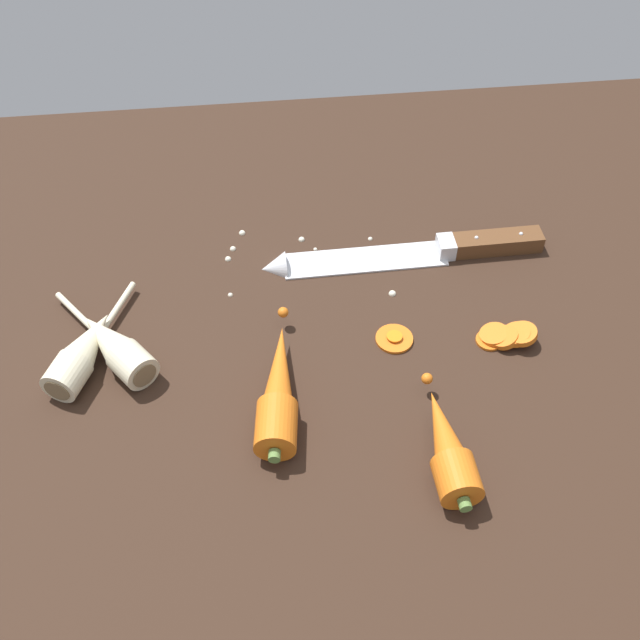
# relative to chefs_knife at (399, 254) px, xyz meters

# --- Properties ---
(ground_plane) EXTENTS (1.20, 0.90, 0.04)m
(ground_plane) POSITION_rel_chefs_knife_xyz_m (-0.11, -0.09, -0.03)
(ground_plane) COLOR #332116
(chefs_knife) EXTENTS (0.35, 0.05, 0.04)m
(chefs_knife) POSITION_rel_chefs_knife_xyz_m (0.00, 0.00, 0.00)
(chefs_knife) COLOR silver
(chefs_knife) RESTS_ON ground_plane
(whole_carrot) EXTENTS (0.06, 0.20, 0.04)m
(whole_carrot) POSITION_rel_chefs_knife_xyz_m (-0.16, -0.20, 0.01)
(whole_carrot) COLOR orange
(whole_carrot) RESTS_ON ground_plane
(whole_carrot_second) EXTENTS (0.05, 0.16, 0.04)m
(whole_carrot_second) POSITION_rel_chefs_knife_xyz_m (-0.01, -0.29, 0.01)
(whole_carrot_second) COLOR orange
(whole_carrot_second) RESTS_ON ground_plane
(parsnip_front) EXTENTS (0.12, 0.15, 0.04)m
(parsnip_front) POSITION_rel_chefs_knife_xyz_m (-0.33, -0.12, 0.01)
(parsnip_front) COLOR beige
(parsnip_front) RESTS_ON ground_plane
(parsnip_mid_left) EXTENTS (0.09, 0.17, 0.04)m
(parsnip_mid_left) POSITION_rel_chefs_knife_xyz_m (-0.37, -0.13, 0.01)
(parsnip_mid_left) COLOR beige
(parsnip_mid_left) RESTS_ON ground_plane
(carrot_slice_stack) EXTENTS (0.07, 0.04, 0.02)m
(carrot_slice_stack) POSITION_rel_chefs_knife_xyz_m (0.09, -0.15, 0.00)
(carrot_slice_stack) COLOR orange
(carrot_slice_stack) RESTS_ON ground_plane
(carrot_slice_stray_near) EXTENTS (0.04, 0.04, 0.01)m
(carrot_slice_stray_near) POSITION_rel_chefs_knife_xyz_m (-0.03, -0.13, -0.00)
(carrot_slice_stray_near) COLOR orange
(carrot_slice_stray_near) RESTS_ON ground_plane
(mince_crumbs) EXTENTS (0.20, 0.13, 0.01)m
(mince_crumbs) POSITION_rel_chefs_knife_xyz_m (-0.13, 0.01, -0.00)
(mince_crumbs) COLOR silver
(mince_crumbs) RESTS_ON ground_plane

